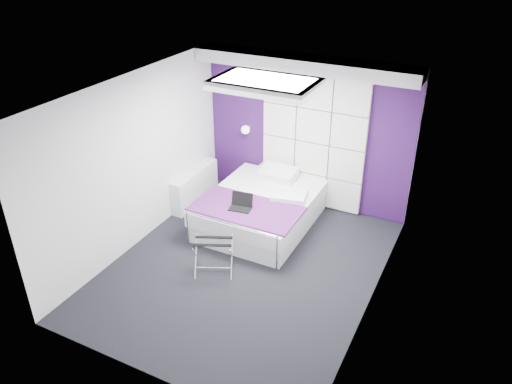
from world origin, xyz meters
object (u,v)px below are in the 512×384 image
wall_lamp (247,129)px  radiator (195,186)px  luggage_rack (214,256)px  laptop (242,204)px  nightstand (271,169)px  bed (261,208)px

wall_lamp → radiator: 1.35m
luggage_rack → laptop: size_ratio=1.59×
wall_lamp → luggage_rack: 2.63m
luggage_rack → nightstand: bearing=70.2°
bed → wall_lamp: bearing=128.5°
nightstand → wall_lamp: bearing=175.4°
radiator → nightstand: bearing=32.3°
wall_lamp → bed: 1.49m
laptop → bed: bearing=73.5°
wall_lamp → laptop: bearing=-65.2°
nightstand → laptop: (0.16, -1.39, 0.05)m
wall_lamp → bed: (0.73, -0.92, -0.92)m
laptop → radiator: bearing=143.9°
bed → nightstand: (-0.23, 0.88, 0.27)m
wall_lamp → laptop: wall_lamp is taller
nightstand → luggage_rack: nightstand is taller
radiator → nightstand: size_ratio=2.57×
radiator → bed: size_ratio=0.60×
radiator → nightstand: radiator is taller
nightstand → bed: bearing=-75.2°
bed → nightstand: 0.95m
wall_lamp → nightstand: 0.82m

